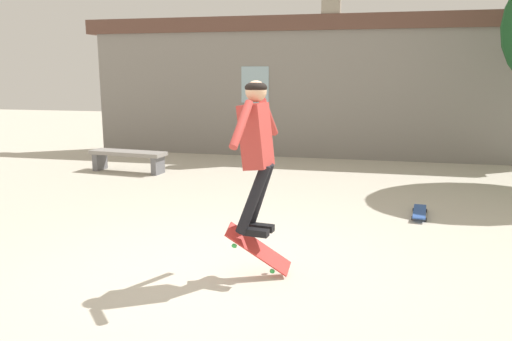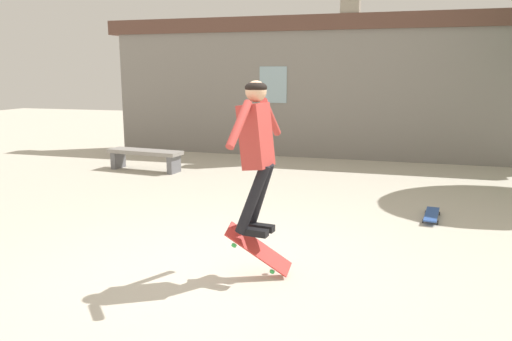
{
  "view_description": "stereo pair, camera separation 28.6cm",
  "coord_description": "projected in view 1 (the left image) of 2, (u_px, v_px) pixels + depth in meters",
  "views": [
    {
      "loc": [
        1.49,
        -4.83,
        2.12
      ],
      "look_at": [
        0.38,
        -0.04,
        1.15
      ],
      "focal_mm": 35.0,
      "sensor_mm": 36.0,
      "label": 1
    },
    {
      "loc": [
        1.77,
        -4.75,
        2.12
      ],
      "look_at": [
        0.38,
        -0.04,
        1.15
      ],
      "focal_mm": 35.0,
      "sensor_mm": 36.0,
      "label": 2
    }
  ],
  "objects": [
    {
      "name": "ground_plane",
      "position": [
        222.0,
        273.0,
        5.35
      ],
      "size": [
        40.0,
        40.0,
        0.0
      ],
      "primitive_type": "plane",
      "color": "beige"
    },
    {
      "name": "skateboard_resting",
      "position": [
        420.0,
        212.0,
        7.45
      ],
      "size": [
        0.27,
        0.81,
        0.08
      ],
      "rotation": [
        0.0,
        0.0,
        1.46
      ],
      "color": "#2D519E",
      "rests_on": "ground_plane"
    },
    {
      "name": "building_backdrop",
      "position": [
        312.0,
        84.0,
        12.37
      ],
      "size": [
        11.95,
        0.52,
        4.8
      ],
      "color": "gray",
      "rests_on": "ground_plane"
    },
    {
      "name": "skateboard_flipping",
      "position": [
        258.0,
        249.0,
        5.19
      ],
      "size": [
        0.64,
        0.37,
        0.57
      ],
      "rotation": [
        0.0,
        0.0,
        0.3
      ],
      "color": "red"
    },
    {
      "name": "park_bench",
      "position": [
        128.0,
        157.0,
        10.72
      ],
      "size": [
        1.73,
        0.63,
        0.45
      ],
      "rotation": [
        0.0,
        0.0,
        -0.11
      ],
      "color": "gray",
      "rests_on": "ground_plane"
    },
    {
      "name": "skater",
      "position": [
        256.0,
        144.0,
        4.95
      ],
      "size": [
        0.38,
        1.21,
        1.55
      ],
      "rotation": [
        0.0,
        0.0,
        -0.13
      ],
      "color": "#B23833"
    }
  ]
}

